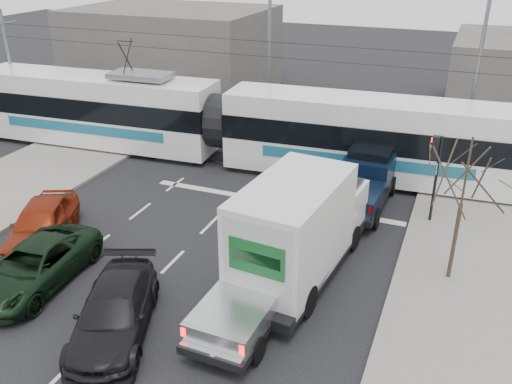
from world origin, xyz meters
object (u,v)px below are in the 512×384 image
at_px(box_truck, 300,228).
at_px(red_car, 42,223).
at_px(traffic_signal, 435,160).
at_px(silver_pickup, 258,280).
at_px(green_car, 34,266).
at_px(street_lamp_near, 475,64).
at_px(tram, 221,122).
at_px(navy_pickup, 365,179).
at_px(bare_tree, 466,178).
at_px(street_lamp_far, 267,42).
at_px(dark_car, 114,312).

xyz_separation_m(box_truck, red_car, (-9.74, -1.48, -1.02)).
bearing_deg(traffic_signal, silver_pickup, -118.78).
height_order(silver_pickup, green_car, silver_pickup).
bearing_deg(red_car, street_lamp_near, 21.74).
relative_size(street_lamp_near, tram, 0.31).
height_order(traffic_signal, green_car, traffic_signal).
relative_size(tram, navy_pickup, 5.12).
xyz_separation_m(bare_tree, street_lamp_far, (-11.79, 13.50, 1.32)).
distance_m(bare_tree, box_truck, 5.47).
distance_m(bare_tree, silver_pickup, 7.21).
distance_m(bare_tree, red_car, 15.20).
bearing_deg(street_lamp_far, bare_tree, -48.88).
bearing_deg(green_car, street_lamp_far, 82.82).
relative_size(street_lamp_near, silver_pickup, 1.54).
bearing_deg(traffic_signal, tram, 163.50).
bearing_deg(street_lamp_far, silver_pickup, -69.92).
height_order(red_car, dark_car, red_car).
xyz_separation_m(street_lamp_far, navy_pickup, (7.89, -8.64, -3.96)).
relative_size(bare_tree, box_truck, 0.66).
xyz_separation_m(traffic_signal, street_lamp_near, (0.84, 7.50, 2.37)).
bearing_deg(tram, red_car, -108.28).
distance_m(silver_pickup, navy_pickup, 8.85).
height_order(street_lamp_far, green_car, street_lamp_far).
xyz_separation_m(street_lamp_near, box_truck, (-4.57, -13.06, -3.29)).
relative_size(traffic_signal, street_lamp_near, 0.40).
bearing_deg(green_car, dark_car, -19.63).
height_order(street_lamp_far, red_car, street_lamp_far).
relative_size(navy_pickup, red_car, 1.19).
bearing_deg(street_lamp_near, street_lamp_far, 170.13).
xyz_separation_m(street_lamp_far, green_car, (-1.09, -18.88, -4.40)).
relative_size(street_lamp_near, dark_car, 1.81).
xyz_separation_m(street_lamp_near, red_car, (-14.31, -14.55, -4.31)).
bearing_deg(silver_pickup, traffic_signal, 63.53).
xyz_separation_m(green_car, red_car, (-1.72, 2.33, 0.09)).
bearing_deg(silver_pickup, street_lamp_near, 73.76).
xyz_separation_m(silver_pickup, red_car, (-9.15, 0.81, -0.24)).
relative_size(street_lamp_near, red_car, 1.91).
distance_m(street_lamp_near, street_lamp_far, 11.67).
height_order(street_lamp_far, silver_pickup, street_lamp_far).
bearing_deg(street_lamp_far, box_truck, -65.29).
relative_size(bare_tree, red_car, 1.06).
height_order(street_lamp_near, red_car, street_lamp_near).
bearing_deg(traffic_signal, street_lamp_near, 83.59).
bearing_deg(street_lamp_far, dark_car, -81.82).
relative_size(green_car, dark_car, 1.03).
height_order(street_lamp_near, green_car, street_lamp_near).
bearing_deg(navy_pickup, red_car, -141.41).
distance_m(street_lamp_near, tram, 12.71).
xyz_separation_m(street_lamp_near, silver_pickup, (-5.16, -15.35, -4.07)).
distance_m(street_lamp_far, red_car, 17.33).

